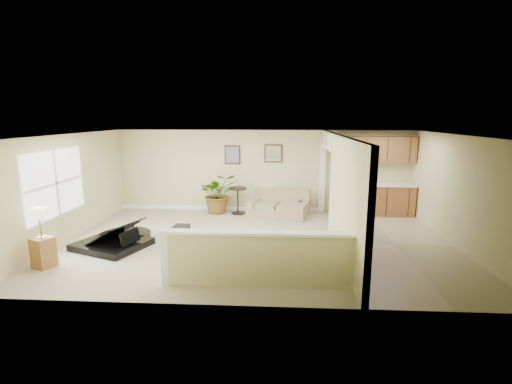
# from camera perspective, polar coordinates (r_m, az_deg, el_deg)

# --- Properties ---
(floor) EXTENTS (9.00, 9.00, 0.00)m
(floor) POSITION_cam_1_polar(r_m,az_deg,el_deg) (8.79, 0.34, -7.71)
(floor) COLOR tan
(floor) RESTS_ON ground
(back_wall) EXTENTS (9.00, 0.04, 2.50)m
(back_wall) POSITION_cam_1_polar(r_m,az_deg,el_deg) (11.42, 1.15, 3.24)
(back_wall) COLOR #CDC68C
(back_wall) RESTS_ON floor
(front_wall) EXTENTS (9.00, 0.04, 2.50)m
(front_wall) POSITION_cam_1_polar(r_m,az_deg,el_deg) (5.56, -1.30, -5.74)
(front_wall) COLOR #CDC68C
(front_wall) RESTS_ON floor
(left_wall) EXTENTS (0.04, 6.00, 2.50)m
(left_wall) POSITION_cam_1_polar(r_m,az_deg,el_deg) (9.79, -26.97, 0.57)
(left_wall) COLOR #CDC68C
(left_wall) RESTS_ON floor
(right_wall) EXTENTS (0.04, 6.00, 2.50)m
(right_wall) POSITION_cam_1_polar(r_m,az_deg,el_deg) (9.38, 28.98, -0.06)
(right_wall) COLOR #CDC68C
(right_wall) RESTS_ON floor
(ceiling) EXTENTS (9.00, 6.00, 0.04)m
(ceiling) POSITION_cam_1_polar(r_m,az_deg,el_deg) (8.31, 0.36, 8.78)
(ceiling) COLOR white
(ceiling) RESTS_ON back_wall
(kitchen_vinyl) EXTENTS (2.70, 6.00, 0.01)m
(kitchen_vinyl) POSITION_cam_1_polar(r_m,az_deg,el_deg) (9.19, 20.54, -7.59)
(kitchen_vinyl) COLOR tan
(kitchen_vinyl) RESTS_ON floor
(interior_partition) EXTENTS (0.18, 5.99, 2.50)m
(interior_partition) POSITION_cam_1_polar(r_m,az_deg,el_deg) (8.81, 12.21, 0.28)
(interior_partition) COLOR #CDC68C
(interior_partition) RESTS_ON floor
(pony_half_wall) EXTENTS (3.42, 0.22, 1.00)m
(pony_half_wall) POSITION_cam_1_polar(r_m,az_deg,el_deg) (6.46, -0.08, -10.11)
(pony_half_wall) COLOR #CDC68C
(pony_half_wall) RESTS_ON floor
(left_window) EXTENTS (0.05, 2.15, 1.45)m
(left_window) POSITION_cam_1_polar(r_m,az_deg,el_deg) (9.33, -28.53, 1.19)
(left_window) COLOR white
(left_window) RESTS_ON left_wall
(wall_art_left) EXTENTS (0.48, 0.04, 0.58)m
(wall_art_left) POSITION_cam_1_polar(r_m,az_deg,el_deg) (11.41, -3.64, 5.74)
(wall_art_left) COLOR #3D2316
(wall_art_left) RESTS_ON back_wall
(wall_mirror) EXTENTS (0.55, 0.04, 0.55)m
(wall_mirror) POSITION_cam_1_polar(r_m,az_deg,el_deg) (11.32, 2.69, 5.96)
(wall_mirror) COLOR #3D2316
(wall_mirror) RESTS_ON back_wall
(kitchen_cabinets) EXTENTS (2.36, 0.65, 2.33)m
(kitchen_cabinets) POSITION_cam_1_polar(r_m,az_deg,el_deg) (11.54, 17.13, 0.90)
(kitchen_cabinets) COLOR #995D32
(kitchen_cabinets) RESTS_ON floor
(piano) EXTENTS (2.01, 1.98, 1.36)m
(piano) POSITION_cam_1_polar(r_m,az_deg,el_deg) (9.03, -21.34, -4.26)
(piano) COLOR black
(piano) RESTS_ON floor
(piano_bench) EXTENTS (0.39, 0.70, 0.45)m
(piano_bench) POSITION_cam_1_polar(r_m,az_deg,el_deg) (8.61, -11.77, -6.81)
(piano_bench) COLOR black
(piano_bench) RESTS_ON floor
(loveseat) EXTENTS (1.98, 1.44, 0.98)m
(loveseat) POSITION_cam_1_polar(r_m,az_deg,el_deg) (11.05, 3.50, -1.70)
(loveseat) COLOR tan
(loveseat) RESTS_ON floor
(accent_table) EXTENTS (0.55, 0.55, 0.80)m
(accent_table) POSITION_cam_1_polar(r_m,az_deg,el_deg) (11.17, -2.81, -0.80)
(accent_table) COLOR black
(accent_table) RESTS_ON floor
(palm_plant) EXTENTS (1.36, 1.27, 1.22)m
(palm_plant) POSITION_cam_1_polar(r_m,az_deg,el_deg) (11.33, -5.85, -0.25)
(palm_plant) COLOR black
(palm_plant) RESTS_ON floor
(small_plant) EXTENTS (0.36, 0.36, 0.55)m
(small_plant) POSITION_cam_1_polar(r_m,az_deg,el_deg) (11.15, 7.02, -2.38)
(small_plant) COLOR black
(small_plant) RESTS_ON floor
(lamp_stand) EXTENTS (0.46, 0.46, 1.19)m
(lamp_stand) POSITION_cam_1_polar(r_m,az_deg,el_deg) (8.36, -30.04, -6.73)
(lamp_stand) COLOR #995D32
(lamp_stand) RESTS_ON floor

